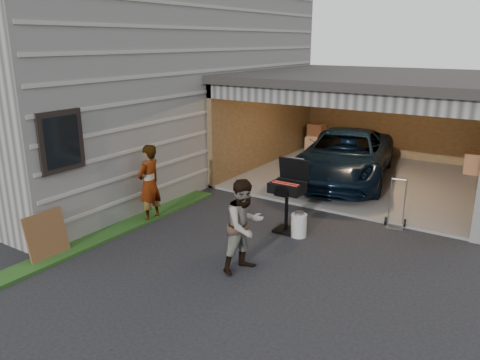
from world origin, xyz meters
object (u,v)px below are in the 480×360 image
at_px(propane_tank, 299,225).
at_px(man, 244,226).
at_px(plywood_panel, 47,236).
at_px(minivan, 345,158).
at_px(woman, 149,183).
at_px(hand_truck, 395,218).
at_px(bbq_grill, 288,190).

bearing_deg(propane_tank, man, -94.36).
xyz_separation_m(man, plywood_panel, (-3.14, -1.55, -0.37)).
bearing_deg(minivan, propane_tank, -92.52).
bearing_deg(minivan, woman, -127.12).
relative_size(man, hand_truck, 1.53).
xyz_separation_m(man, hand_truck, (1.59, 3.32, -0.60)).
bearing_deg(man, hand_truck, -9.23).
relative_size(woman, man, 1.05).
bearing_deg(propane_tank, bbq_grill, 160.23).
bearing_deg(man, minivan, 21.29).
height_order(minivan, hand_truck, minivan).
height_order(woman, man, woman).
bearing_deg(propane_tank, minivan, 99.05).
distance_m(minivan, propane_tank, 4.10).
bearing_deg(bbq_grill, woman, -157.96).
height_order(woman, propane_tank, woman).
relative_size(bbq_grill, propane_tank, 3.16).
bearing_deg(plywood_panel, bbq_grill, 49.36).
height_order(plywood_panel, hand_truck, hand_truck).
relative_size(woman, bbq_grill, 1.14).
xyz_separation_m(minivan, woman, (-2.39, -5.01, 0.17)).
bearing_deg(minivan, hand_truck, -61.41).
xyz_separation_m(bbq_grill, hand_truck, (1.78, 1.43, -0.67)).
bearing_deg(bbq_grill, propane_tank, -19.77).
bearing_deg(man, bbq_grill, 22.09).
bearing_deg(propane_tank, hand_truck, 46.86).
height_order(minivan, propane_tank, minivan).
bearing_deg(plywood_panel, man, 26.20).
bearing_deg(hand_truck, plywood_panel, -145.55).
relative_size(bbq_grill, hand_truck, 1.41).
bearing_deg(man, woman, 91.01).
bearing_deg(bbq_grill, plywood_panel, -130.64).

